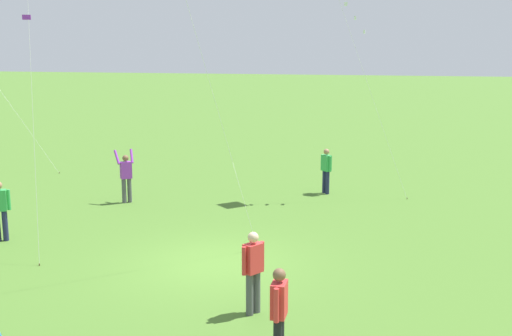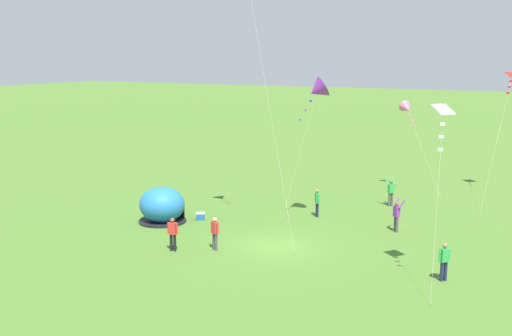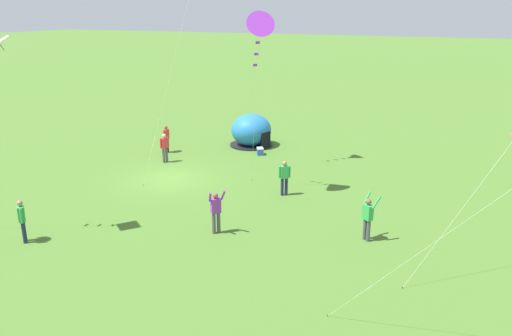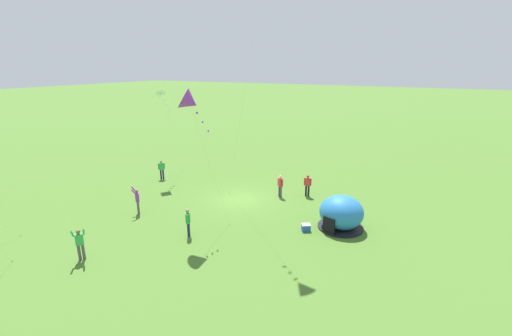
% 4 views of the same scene
% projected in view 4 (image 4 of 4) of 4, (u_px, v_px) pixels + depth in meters
% --- Properties ---
extents(ground_plane, '(300.00, 300.00, 0.00)m').
position_uv_depth(ground_plane, '(240.00, 199.00, 25.95)').
color(ground_plane, '#477028').
extents(popup_tent, '(2.81, 2.81, 2.10)m').
position_uv_depth(popup_tent, '(341.00, 213.00, 21.14)').
color(popup_tent, '#2672BF').
rests_on(popup_tent, ground).
extents(cooler_box, '(0.64, 0.59, 0.44)m').
position_uv_depth(cooler_box, '(306.00, 227.00, 20.97)').
color(cooler_box, '#2659B2').
rests_on(cooler_box, ground).
extents(person_near_tent, '(0.59, 0.28, 1.72)m').
position_uv_depth(person_near_tent, '(308.00, 184.00, 26.31)').
color(person_near_tent, black).
rests_on(person_near_tent, ground).
extents(person_arms_raised, '(0.68, 0.72, 1.89)m').
position_uv_depth(person_arms_raised, '(80.00, 243.00, 17.64)').
color(person_arms_raised, '#4C4C51').
rests_on(person_arms_raised, ground).
extents(person_flying_kite, '(0.71, 0.70, 1.89)m').
position_uv_depth(person_flying_kite, '(137.00, 200.00, 23.23)').
color(person_flying_kite, '#4C4C51').
rests_on(person_flying_kite, ground).
extents(person_far_back, '(0.41, 0.51, 1.72)m').
position_uv_depth(person_far_back, '(188.00, 221.00, 20.15)').
color(person_far_back, '#1E2347').
rests_on(person_far_back, ground).
extents(person_watching_sky, '(0.43, 0.46, 1.72)m').
position_uv_depth(person_watching_sky, '(162.00, 169.00, 30.31)').
color(person_watching_sky, '#1E2347').
rests_on(person_watching_sky, ground).
extents(person_with_toddler, '(0.54, 0.39, 1.72)m').
position_uv_depth(person_with_toddler, '(280.00, 185.00, 26.19)').
color(person_with_toddler, '#4C4C51').
rests_on(person_with_toddler, ground).
extents(kite_white, '(1.01, 3.30, 7.82)m').
position_uv_depth(kite_white, '(162.00, 97.00, 28.75)').
color(kite_white, silver).
rests_on(kite_white, ground).
extents(kite_purple, '(2.61, 2.06, 8.54)m').
position_uv_depth(kite_purple, '(190.00, 102.00, 19.33)').
color(kite_purple, silver).
rests_on(kite_purple, ground).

